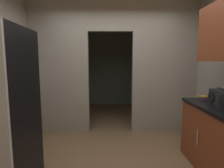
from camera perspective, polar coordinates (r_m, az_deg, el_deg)
kitchen_partition at (r=3.76m, az=0.86°, el=7.11°), size 3.46×0.12×2.80m
adjoining_room_shell at (r=5.48m, az=0.14°, el=6.21°), size 3.46×2.49×2.80m
boombox at (r=2.73m, az=31.75°, el=-3.97°), size 0.18×0.40×0.24m
book_stack at (r=3.11m, az=27.19°, el=-3.88°), size 0.14×0.15×0.06m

